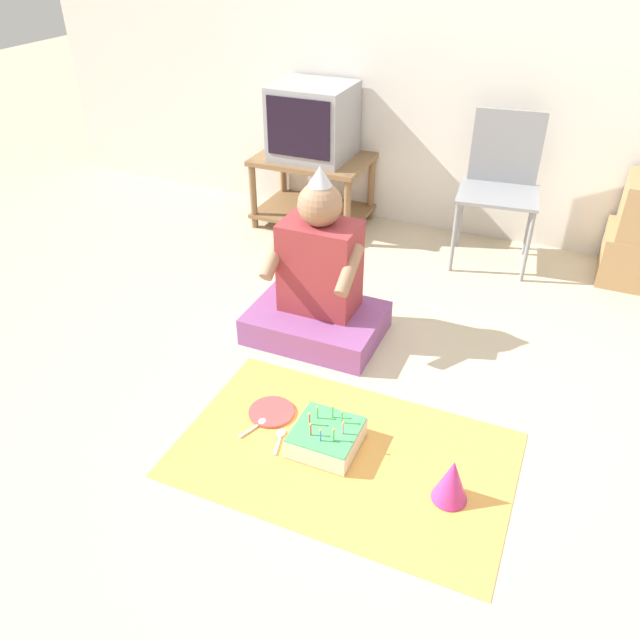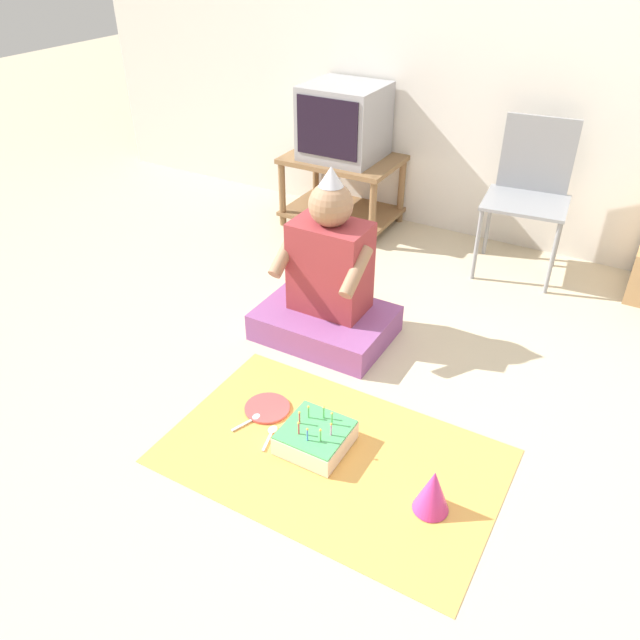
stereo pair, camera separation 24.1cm
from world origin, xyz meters
TOP-DOWN VIEW (x-y plane):
  - ground_plane at (0.00, 0.00)m, footprint 16.00×16.00m
  - wall_back at (0.00, 2.15)m, footprint 6.40×0.06m
  - tv_stand at (-1.11, 1.87)m, footprint 0.72×0.50m
  - tv at (-1.11, 1.88)m, footprint 0.47×0.45m
  - folding_chair at (0.08, 1.85)m, footprint 0.49×0.43m
  - person_seated at (-0.55, 0.68)m, footprint 0.64×0.47m
  - party_cloth at (-0.12, -0.06)m, footprint 1.29×0.81m
  - birthday_cake at (-0.20, -0.05)m, footprint 0.25×0.25m
  - party_hat_blue at (0.31, -0.11)m, footprint 0.13×0.13m
  - paper_plate at (-0.49, 0.04)m, footprint 0.19×0.19m
  - plastic_spoon_near at (-0.50, -0.05)m, footprint 0.07×0.14m
  - plastic_spoon_far at (-0.39, -0.08)m, footprint 0.05×0.14m

SIDE VIEW (x-z plane):
  - ground_plane at x=0.00m, z-range 0.00..0.00m
  - party_cloth at x=-0.12m, z-range 0.00..0.01m
  - paper_plate at x=-0.49m, z-range 0.01..0.02m
  - plastic_spoon_near at x=-0.50m, z-range 0.01..0.02m
  - plastic_spoon_far at x=-0.39m, z-range 0.01..0.02m
  - birthday_cake at x=-0.20m, z-range -0.02..0.13m
  - party_hat_blue at x=0.31m, z-range 0.01..0.19m
  - person_seated at x=-0.55m, z-range -0.16..0.70m
  - tv_stand at x=-1.11m, z-range 0.05..0.50m
  - folding_chair at x=0.08m, z-range 0.07..0.93m
  - tv at x=-1.11m, z-range 0.46..0.90m
  - wall_back at x=0.00m, z-range 0.00..2.55m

